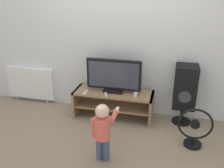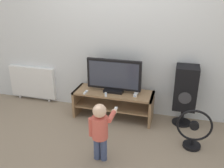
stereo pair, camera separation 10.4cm
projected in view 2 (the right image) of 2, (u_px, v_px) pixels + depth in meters
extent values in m
plane|color=gray|center=(110.00, 123.00, 3.74)|extent=(16.00, 16.00, 0.00)
cube|color=silver|center=(119.00, 30.00, 3.70)|extent=(10.00, 0.06, 2.60)
cube|color=#93704C|center=(114.00, 93.00, 3.78)|extent=(1.20, 0.43, 0.03)
cube|color=#93704C|center=(113.00, 106.00, 3.86)|extent=(1.16, 0.39, 0.02)
cube|color=#93704C|center=(78.00, 100.00, 4.00)|extent=(0.04, 0.43, 0.43)
cube|color=#93704C|center=(151.00, 109.00, 3.71)|extent=(0.04, 0.43, 0.43)
cube|color=black|center=(114.00, 90.00, 3.78)|extent=(0.29, 0.20, 0.04)
cube|color=black|center=(114.00, 75.00, 3.69)|extent=(0.82, 0.05, 0.46)
cube|color=#333847|center=(113.00, 75.00, 3.66)|extent=(0.75, 0.01, 0.39)
cube|color=white|center=(136.00, 94.00, 3.67)|extent=(0.05, 0.20, 0.04)
cube|color=#3F8CE5|center=(135.00, 96.00, 3.58)|extent=(0.03, 0.00, 0.01)
cube|color=white|center=(86.00, 92.00, 3.73)|extent=(0.04, 0.13, 0.02)
cylinder|color=#337FD8|center=(86.00, 91.00, 3.73)|extent=(0.01, 0.01, 0.00)
cube|color=white|center=(106.00, 95.00, 3.65)|extent=(0.07, 0.13, 0.02)
cylinder|color=#337FD8|center=(106.00, 94.00, 3.65)|extent=(0.01, 0.01, 0.00)
cylinder|color=#3F4C72|center=(97.00, 148.00, 2.94)|extent=(0.08, 0.08, 0.30)
cylinder|color=#3F4C72|center=(104.00, 149.00, 2.92)|extent=(0.08, 0.08, 0.30)
cylinder|color=#D1594C|center=(100.00, 128.00, 2.83)|extent=(0.19, 0.19, 0.27)
sphere|color=beige|center=(100.00, 111.00, 2.75)|extent=(0.16, 0.16, 0.16)
cylinder|color=#D1594C|center=(91.00, 127.00, 2.86)|extent=(0.06, 0.06, 0.23)
cylinder|color=#D1594C|center=(112.00, 116.00, 2.86)|extent=(0.06, 0.23, 0.06)
sphere|color=beige|center=(114.00, 111.00, 2.96)|extent=(0.07, 0.07, 0.07)
cube|color=white|center=(115.00, 110.00, 3.00)|extent=(0.03, 0.13, 0.02)
cylinder|color=black|center=(181.00, 122.00, 3.75)|extent=(0.28, 0.28, 0.02)
cylinder|color=black|center=(182.00, 115.00, 3.70)|extent=(0.05, 0.05, 0.26)
cube|color=black|center=(186.00, 88.00, 3.54)|extent=(0.31, 0.31, 0.63)
cylinder|color=#38383D|center=(185.00, 98.00, 3.43)|extent=(0.17, 0.01, 0.17)
cylinder|color=black|center=(191.00, 145.00, 3.20)|extent=(0.22, 0.22, 0.04)
cylinder|color=black|center=(192.00, 142.00, 3.18)|extent=(0.04, 0.04, 0.07)
torus|color=black|center=(194.00, 126.00, 3.09)|extent=(0.44, 0.03, 0.44)
cylinder|color=black|center=(194.00, 126.00, 3.09)|extent=(0.11, 0.05, 0.11)
cube|color=white|center=(33.00, 82.00, 4.39)|extent=(0.85, 0.08, 0.55)
cube|color=silver|center=(21.00, 96.00, 4.58)|extent=(0.03, 0.05, 0.06)
cube|color=silver|center=(50.00, 100.00, 4.43)|extent=(0.03, 0.05, 0.06)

